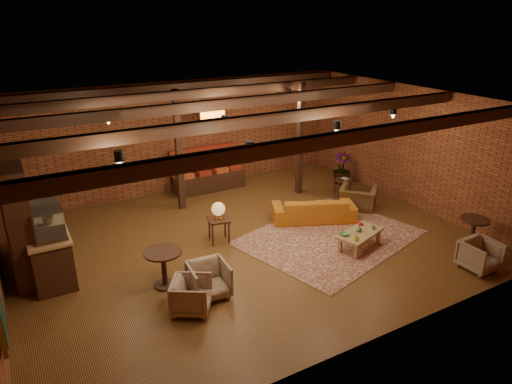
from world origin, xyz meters
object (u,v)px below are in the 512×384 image
sofa (313,209)px  armchair_a (191,294)px  side_table_book (343,181)px  round_table_right (473,229)px  armchair_b (209,278)px  plant_tall (344,138)px  armchair_right (358,194)px  side_table_lamp (218,212)px  coffee_table (360,234)px  armchair_far (480,254)px  round_table_left (164,263)px

sofa → armchair_a: (-4.14, -2.05, 0.04)m
side_table_book → round_table_right: 3.99m
armchair_b → side_table_book: armchair_b is taller
armchair_b → sofa: bearing=30.0°
side_table_book → plant_tall: plant_tall is taller
armchair_a → armchair_right: size_ratio=0.73×
armchair_b → side_table_lamp: bearing=64.4°
armchair_a → side_table_book: size_ratio=1.23×
side_table_book → round_table_right: (0.42, -3.97, 0.05)m
coffee_table → armchair_right: 2.28m
coffee_table → side_table_book: 3.22m
armchair_a → side_table_book: 6.62m
side_table_book → armchair_far: size_ratio=0.80×
armchair_b → round_table_right: bearing=-7.4°
side_table_book → round_table_right: bearing=-83.9°
sofa → coffee_table: 1.73m
armchair_a → plant_tall: 7.61m
round_table_left → armchair_a: 1.02m
armchair_right → armchair_far: (0.07, -3.64, -0.06)m
armchair_b → armchair_far: (5.24, -1.86, -0.01)m
round_table_left → armchair_right: 5.89m
side_table_lamp → round_table_right: side_table_lamp is taller
armchair_b → side_table_book: (5.43, 2.75, 0.09)m
armchair_right → armchair_far: armchair_right is taller
coffee_table → armchair_b: bearing=-179.4°
armchair_a → armchair_b: armchair_b is taller
armchair_a → round_table_left: bearing=41.4°
sofa → side_table_lamp: 2.64m
side_table_lamp → armchair_b: (-1.08, -1.87, -0.38)m
side_table_book → coffee_table: bearing=-122.7°
round_table_right → armchair_far: round_table_right is taller
round_table_left → armchair_a: (0.16, -0.99, -0.17)m
armchair_b → armchair_right: (5.17, 1.77, 0.05)m
plant_tall → armchair_b: bearing=-149.6°
side_table_lamp → armchair_far: bearing=-42.0°
coffee_table → armchair_right: bearing=49.6°
side_table_book → round_table_left: bearing=-161.4°
coffee_table → side_table_book: bearing=57.3°
side_table_lamp → side_table_book: bearing=11.4°
coffee_table → round_table_left: size_ratio=1.69×
coffee_table → armchair_right: (1.48, 1.74, 0.06)m
armchair_b → round_table_right: (5.85, -1.22, 0.13)m
side_table_book → round_table_right: size_ratio=0.75×
round_table_left → side_table_book: round_table_left is taller
round_table_right → armchair_far: size_ratio=1.07×
coffee_table → round_table_left: round_table_left is taller
round_table_left → sofa: bearing=13.8°
round_table_left → armchair_b: size_ratio=1.04×
round_table_left → round_table_right: round_table_left is taller
sofa → plant_tall: bearing=-119.1°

